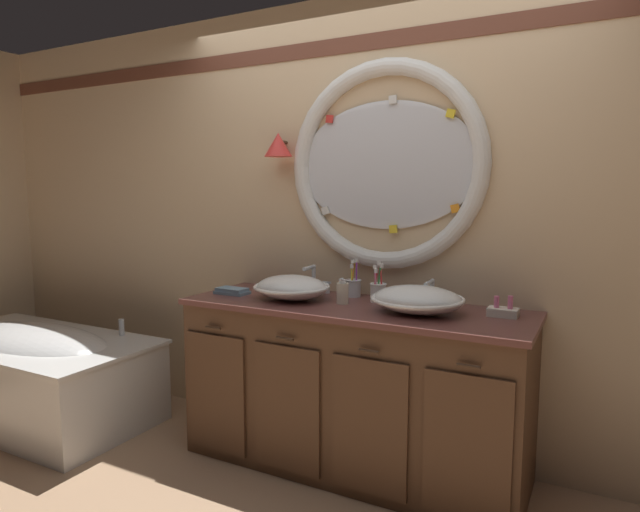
{
  "coord_description": "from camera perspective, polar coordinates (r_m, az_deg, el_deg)",
  "views": [
    {
      "loc": [
        1.18,
        -2.33,
        1.5
      ],
      "look_at": [
        -0.19,
        0.25,
        1.15
      ],
      "focal_mm": 30.36,
      "sensor_mm": 36.0,
      "label": 1
    }
  ],
  "objects": [
    {
      "name": "sink_basin_right",
      "position": [
        2.72,
        10.22,
        -4.52
      ],
      "size": [
        0.46,
        0.46,
        0.14
      ],
      "color": "white",
      "rests_on": "vanity_counter"
    },
    {
      "name": "toothbrush_holder_left",
      "position": [
        3.1,
        3.53,
        -3.26
      ],
      "size": [
        0.09,
        0.09,
        0.22
      ],
      "color": "silver",
      "rests_on": "vanity_counter"
    },
    {
      "name": "faucet_set_right",
      "position": [
        2.96,
        11.68,
        -3.91
      ],
      "size": [
        0.24,
        0.15,
        0.14
      ],
      "color": "silver",
      "rests_on": "vanity_counter"
    },
    {
      "name": "ground_plane",
      "position": [
        3.01,
        0.97,
        -23.05
      ],
      "size": [
        14.0,
        14.0,
        0.0
      ],
      "primitive_type": "plane",
      "color": "tan"
    },
    {
      "name": "back_wall_assembly",
      "position": [
        3.14,
        5.95,
        3.84
      ],
      "size": [
        6.4,
        0.26,
        2.6
      ],
      "color": "#D6B78E",
      "rests_on": "ground_plane"
    },
    {
      "name": "folded_hand_towel",
      "position": [
        3.22,
        -9.25,
        -3.67
      ],
      "size": [
        0.2,
        0.11,
        0.04
      ],
      "color": "#7593A8",
      "rests_on": "vanity_counter"
    },
    {
      "name": "sink_basin_left",
      "position": [
        3.02,
        -3.0,
        -3.32
      ],
      "size": [
        0.43,
        0.43,
        0.14
      ],
      "color": "white",
      "rests_on": "vanity_counter"
    },
    {
      "name": "toiletry_basket",
      "position": [
        2.77,
        18.74,
        -5.52
      ],
      "size": [
        0.14,
        0.09,
        0.1
      ],
      "color": "beige",
      "rests_on": "vanity_counter"
    },
    {
      "name": "toothbrush_holder_right",
      "position": [
        2.96,
        6.15,
        -3.7
      ],
      "size": [
        0.09,
        0.09,
        0.22
      ],
      "color": "white",
      "rests_on": "vanity_counter"
    },
    {
      "name": "soap_dispenser",
      "position": [
        2.91,
        2.38,
        -3.86
      ],
      "size": [
        0.06,
        0.07,
        0.14
      ],
      "color": "#EFE5C6",
      "rests_on": "vanity_counter"
    },
    {
      "name": "vanity_counter",
      "position": [
        3.01,
        3.41,
        -13.53
      ],
      "size": [
        1.86,
        0.65,
        0.9
      ],
      "color": "brown",
      "rests_on": "ground_plane"
    },
    {
      "name": "bathtub",
      "position": [
        4.12,
        -27.91,
        -10.5
      ],
      "size": [
        1.66,
        0.84,
        0.64
      ],
      "color": "white",
      "rests_on": "ground_plane"
    },
    {
      "name": "faucet_set_left",
      "position": [
        3.23,
        -0.74,
        -2.68
      ],
      "size": [
        0.23,
        0.14,
        0.17
      ],
      "color": "silver",
      "rests_on": "vanity_counter"
    }
  ]
}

